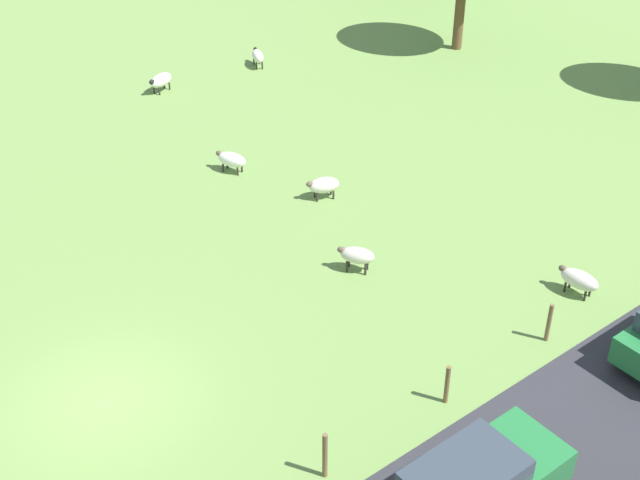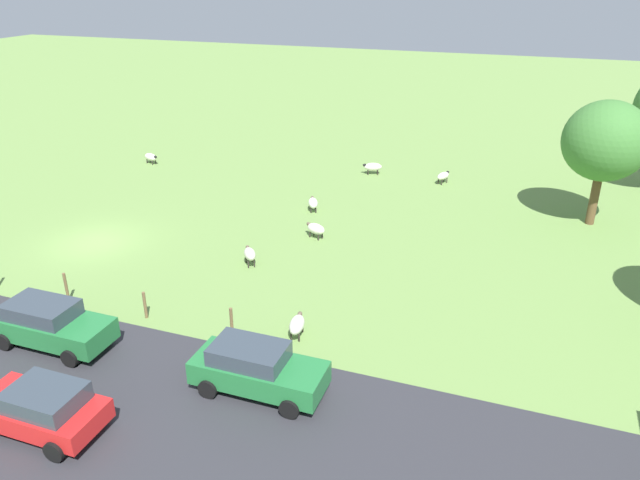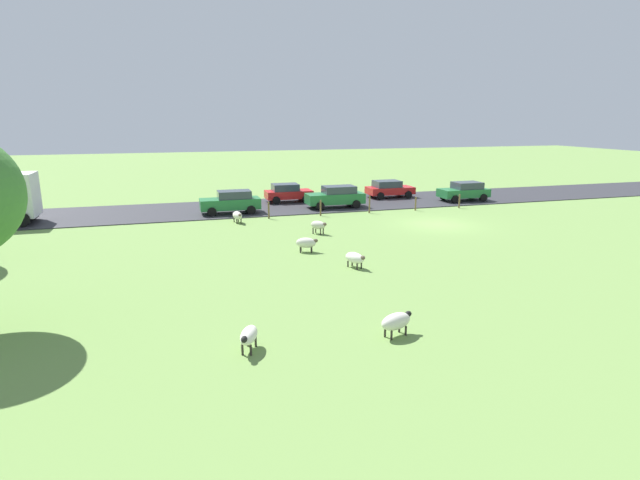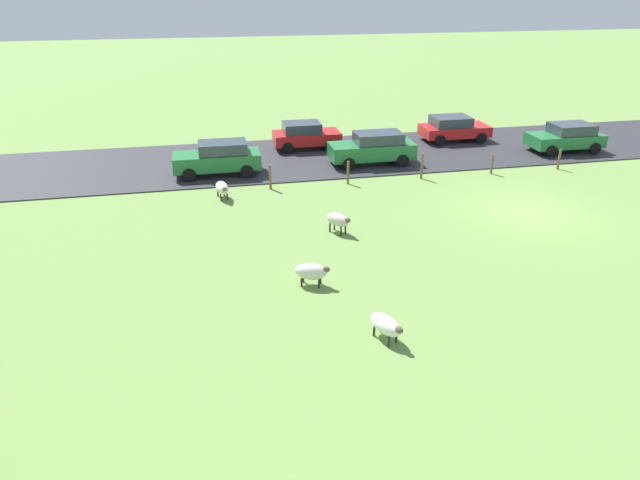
{
  "view_description": "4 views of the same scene",
  "coord_description": "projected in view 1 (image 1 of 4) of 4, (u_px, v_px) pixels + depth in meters",
  "views": [
    {
      "loc": [
        15.61,
        -5.5,
        15.34
      ],
      "look_at": [
        -1.83,
        8.15,
        0.44
      ],
      "focal_mm": 49.15,
      "sensor_mm": 36.0,
      "label": 1
    },
    {
      "loc": [
        21.92,
        19.9,
        12.59
      ],
      "look_at": [
        -2.58,
        11.07,
        0.73
      ],
      "focal_mm": 33.7,
      "sensor_mm": 36.0,
      "label": 2
    },
    {
      "loc": [
        -29.03,
        16.92,
        6.86
      ],
      "look_at": [
        -6.06,
        10.01,
        1.05
      ],
      "focal_mm": 28.3,
      "sensor_mm": 36.0,
      "label": 3
    },
    {
      "loc": [
        -20.24,
        13.26,
        9.21
      ],
      "look_at": [
        -2.04,
        9.48,
        0.54
      ],
      "focal_mm": 31.88,
      "sensor_mm": 36.0,
      "label": 4
    }
  ],
  "objects": [
    {
      "name": "fence_post_4",
      "position": [
        549.0,
        323.0,
        23.16
      ],
      "size": [
        0.12,
        0.12,
        1.19
      ],
      "primitive_type": "cylinder",
      "color": "brown",
      "rests_on": "ground_plane"
    },
    {
      "name": "sheep_4",
      "position": [
        324.0,
        185.0,
        29.32
      ],
      "size": [
        0.88,
        1.2,
        0.77
      ],
      "color": "silver",
      "rests_on": "ground_plane"
    },
    {
      "name": "fence_post_2",
      "position": [
        325.0,
        455.0,
        19.26
      ],
      "size": [
        0.12,
        0.12,
        1.3
      ],
      "primitive_type": "cylinder",
      "color": "brown",
      "rests_on": "ground_plane"
    },
    {
      "name": "sheep_0",
      "position": [
        579.0,
        279.0,
        24.9
      ],
      "size": [
        1.3,
        0.72,
        0.78
      ],
      "color": "silver",
      "rests_on": "ground_plane"
    },
    {
      "name": "ground_plane",
      "position": [
        106.0,
        401.0,
        21.57
      ],
      "size": [
        160.0,
        160.0,
        0.0
      ],
      "primitive_type": "plane",
      "color": "#6B8E47"
    },
    {
      "name": "sheep_6",
      "position": [
        258.0,
        56.0,
        38.71
      ],
      "size": [
        1.24,
        0.86,
        0.74
      ],
      "color": "silver",
      "rests_on": "ground_plane"
    },
    {
      "name": "sheep_3",
      "position": [
        357.0,
        255.0,
        25.82
      ],
      "size": [
        1.12,
        1.02,
        0.81
      ],
      "color": "beige",
      "rests_on": "ground_plane"
    },
    {
      "name": "sheep_2",
      "position": [
        232.0,
        160.0,
        30.84
      ],
      "size": [
        1.24,
        0.92,
        0.74
      ],
      "color": "white",
      "rests_on": "ground_plane"
    },
    {
      "name": "sheep_1",
      "position": [
        161.0,
        80.0,
        36.49
      ],
      "size": [
        0.89,
        1.31,
        0.78
      ],
      "color": "silver",
      "rests_on": "ground_plane"
    },
    {
      "name": "fence_post_3",
      "position": [
        447.0,
        385.0,
        21.24
      ],
      "size": [
        0.12,
        0.12,
        1.14
      ],
      "primitive_type": "cylinder",
      "color": "brown",
      "rests_on": "ground_plane"
    }
  ]
}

